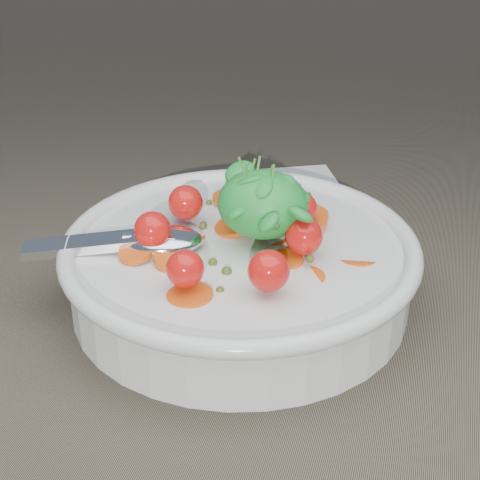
# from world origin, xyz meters

# --- Properties ---
(ground) EXTENTS (6.00, 6.00, 0.00)m
(ground) POSITION_xyz_m (0.00, 0.00, 0.00)
(ground) COLOR brown
(ground) RESTS_ON ground
(bowl) EXTENTS (0.30, 0.28, 0.12)m
(bowl) POSITION_xyz_m (-0.00, -0.00, 0.03)
(bowl) COLOR silver
(bowl) RESTS_ON ground
(napkin) EXTENTS (0.20, 0.19, 0.01)m
(napkin) POSITION_xyz_m (-0.02, 0.19, 0.00)
(napkin) COLOR white
(napkin) RESTS_ON ground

